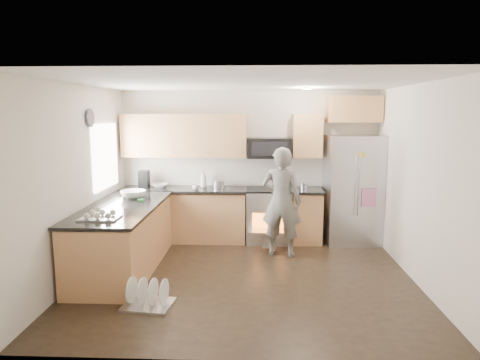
{
  "coord_description": "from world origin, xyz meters",
  "views": [
    {
      "loc": [
        0.16,
        -5.56,
        2.22
      ],
      "look_at": [
        -0.1,
        0.5,
        1.27
      ],
      "focal_mm": 32.0,
      "sensor_mm": 36.0,
      "label": 1
    }
  ],
  "objects_px": {
    "person": "(281,202)",
    "dish_rack": "(148,299)",
    "refrigerator": "(352,190)",
    "stove_range": "(269,203)"
  },
  "relations": [
    {
      "from": "person",
      "to": "dish_rack",
      "type": "xyz_separation_m",
      "value": [
        -1.63,
        -1.88,
        -0.76
      ]
    },
    {
      "from": "person",
      "to": "stove_range",
      "type": "bearing_deg",
      "value": -64.35
    },
    {
      "from": "stove_range",
      "to": "refrigerator",
      "type": "bearing_deg",
      "value": 0.3
    },
    {
      "from": "refrigerator",
      "to": "dish_rack",
      "type": "relative_size",
      "value": 3.08
    },
    {
      "from": "stove_range",
      "to": "dish_rack",
      "type": "height_order",
      "value": "stove_range"
    },
    {
      "from": "stove_range",
      "to": "refrigerator",
      "type": "relative_size",
      "value": 0.97
    },
    {
      "from": "dish_rack",
      "to": "refrigerator",
      "type": "bearing_deg",
      "value": 42.48
    },
    {
      "from": "person",
      "to": "dish_rack",
      "type": "height_order",
      "value": "person"
    },
    {
      "from": "refrigerator",
      "to": "dish_rack",
      "type": "height_order",
      "value": "refrigerator"
    },
    {
      "from": "stove_range",
      "to": "dish_rack",
      "type": "distance_m",
      "value": 3.06
    }
  ]
}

